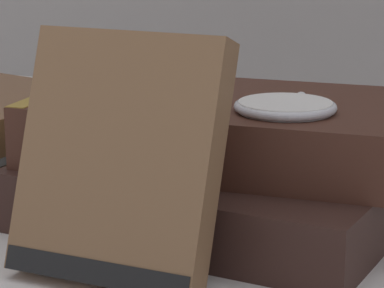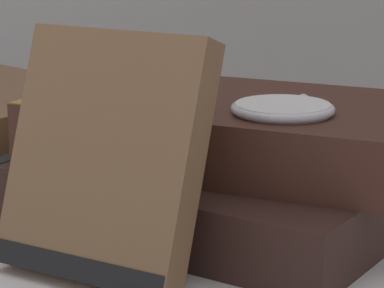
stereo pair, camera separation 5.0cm
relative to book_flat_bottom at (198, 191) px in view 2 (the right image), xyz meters
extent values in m
plane|color=silver|center=(-0.05, -0.03, -0.02)|extent=(3.00, 3.00, 0.00)
cube|color=#331E19|center=(0.01, 0.00, 0.00)|extent=(0.23, 0.16, 0.04)
cube|color=black|center=(-0.10, 0.01, 0.00)|extent=(0.02, 0.15, 0.04)
cube|color=#422319|center=(0.01, 0.02, 0.04)|extent=(0.24, 0.16, 0.04)
cube|color=olive|center=(-0.09, 0.01, 0.04)|extent=(0.03, 0.14, 0.04)
cube|color=brown|center=(0.00, -0.10, 0.04)|extent=(0.10, 0.06, 0.12)
cube|color=black|center=(0.00, -0.11, -0.01)|extent=(0.10, 0.02, 0.02)
cylinder|color=white|center=(0.06, 0.00, 0.06)|extent=(0.05, 0.05, 0.01)
torus|color=silver|center=(0.06, 0.00, 0.06)|extent=(0.06, 0.06, 0.01)
sphere|color=silver|center=(0.06, 0.02, 0.06)|extent=(0.01, 0.01, 0.01)
camera|label=1|loc=(0.22, -0.48, 0.16)|focal=85.00mm
camera|label=2|loc=(0.26, -0.45, 0.16)|focal=85.00mm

